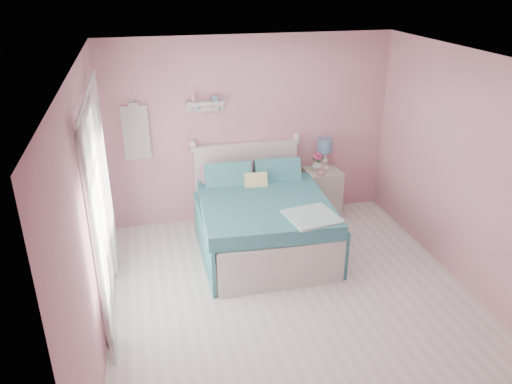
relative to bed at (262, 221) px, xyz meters
name	(u,v)px	position (x,y,z in m)	size (l,w,h in m)	color
floor	(296,303)	(0.08, -1.26, -0.40)	(4.50, 4.50, 0.00)	silver
room_shell	(301,169)	(0.08, -1.26, 1.19)	(4.50, 4.50, 4.50)	#C87F90
bed	(262,221)	(0.00, 0.00, 0.00)	(1.64, 2.01, 1.14)	silver
nightstand	(322,193)	(1.09, 0.73, -0.04)	(0.49, 0.48, 0.71)	beige
table_lamp	(325,148)	(1.15, 0.85, 0.62)	(0.22, 0.22, 0.43)	white
vase	(317,164)	(1.01, 0.77, 0.40)	(0.16, 0.16, 0.17)	silver
teacup	(321,172)	(1.00, 0.58, 0.36)	(0.11, 0.11, 0.09)	#C08194
roses	(318,157)	(1.01, 0.77, 0.52)	(0.14, 0.11, 0.12)	#D2477E
wall_shelf	(205,104)	(-0.55, 0.93, 1.34)	(0.50, 0.15, 0.25)	silver
hanging_dress	(136,133)	(-1.48, 0.92, 1.00)	(0.34, 0.03, 0.72)	white
french_door	(99,219)	(-1.90, -0.86, 0.68)	(0.04, 1.32, 2.16)	silver
curtain_near	(99,246)	(-1.84, -1.60, 0.78)	(0.04, 0.40, 2.32)	white
curtain_far	(106,181)	(-1.84, -0.11, 0.78)	(0.04, 0.40, 2.32)	white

